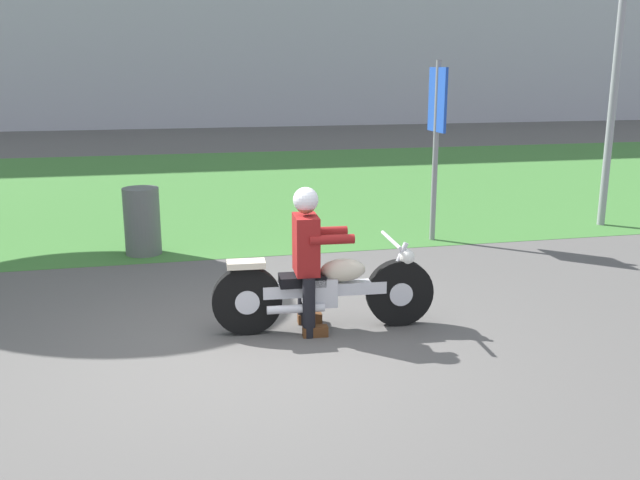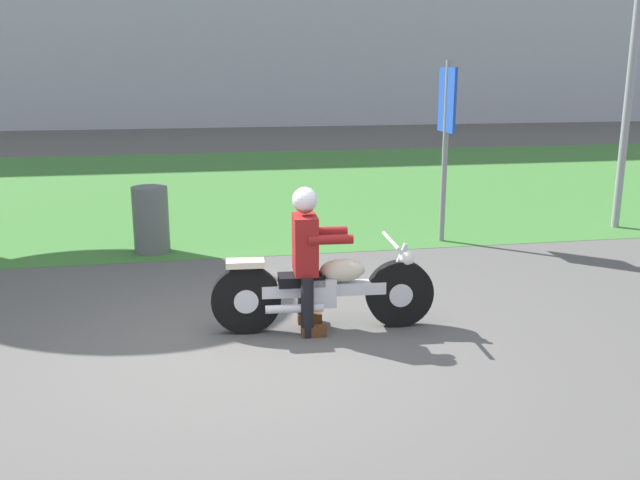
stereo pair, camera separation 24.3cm
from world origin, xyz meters
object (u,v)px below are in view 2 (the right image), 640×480
at_px(rider_lead, 307,248).
at_px(trash_can, 151,220).
at_px(sign_banner, 446,123).
at_px(motorcycle_lead, 325,290).

xyz_separation_m(rider_lead, trash_can, (-1.62, 3.29, -0.37)).
bearing_deg(sign_banner, rider_lead, -128.91).
relative_size(rider_lead, trash_can, 1.54).
bearing_deg(trash_can, sign_banner, -1.71).
height_order(trash_can, sign_banner, sign_banner).
relative_size(rider_lead, sign_banner, 0.54).
bearing_deg(sign_banner, trash_can, 178.29).
bearing_deg(motorcycle_lead, rider_lead, 179.20).
distance_m(motorcycle_lead, sign_banner, 4.18).
distance_m(rider_lead, trash_can, 3.68).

